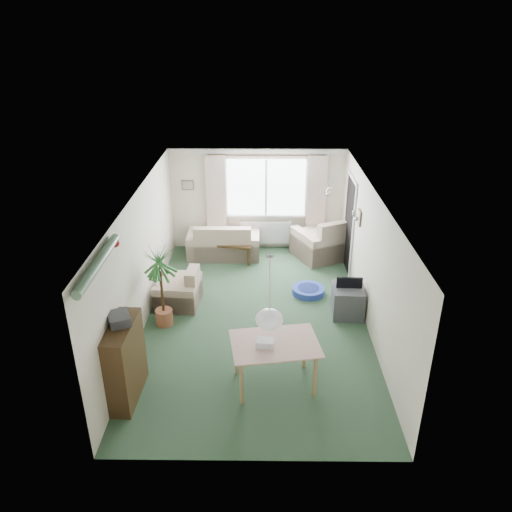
{
  "coord_description": "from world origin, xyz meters",
  "views": [
    {
      "loc": [
        0.09,
        -7.78,
        5.0
      ],
      "look_at": [
        0.0,
        0.3,
        1.15
      ],
      "focal_mm": 35.0,
      "sensor_mm": 36.0,
      "label": 1
    }
  ],
  "objects_px": {
    "coffee_table": "(232,250)",
    "dining_table": "(275,364)",
    "bookshelf": "(125,362)",
    "pet_bed": "(308,291)",
    "armchair_left": "(178,286)",
    "armchair_corner": "(321,237)",
    "tv_cube": "(348,301)",
    "sofa": "(224,239)",
    "houseplant": "(161,286)"
  },
  "relations": [
    {
      "from": "armchair_corner",
      "to": "coffee_table",
      "type": "height_order",
      "value": "armchair_corner"
    },
    {
      "from": "bookshelf",
      "to": "tv_cube",
      "type": "bearing_deg",
      "value": 35.26
    },
    {
      "from": "tv_cube",
      "to": "pet_bed",
      "type": "bearing_deg",
      "value": 133.28
    },
    {
      "from": "houseplant",
      "to": "dining_table",
      "type": "relative_size",
      "value": 1.33
    },
    {
      "from": "dining_table",
      "to": "tv_cube",
      "type": "xyz_separation_m",
      "value": [
        1.4,
        1.99,
        -0.08
      ]
    },
    {
      "from": "sofa",
      "to": "tv_cube",
      "type": "height_order",
      "value": "sofa"
    },
    {
      "from": "armchair_corner",
      "to": "tv_cube",
      "type": "bearing_deg",
      "value": 68.98
    },
    {
      "from": "coffee_table",
      "to": "houseplant",
      "type": "bearing_deg",
      "value": -111.63
    },
    {
      "from": "armchair_corner",
      "to": "armchair_left",
      "type": "height_order",
      "value": "armchair_corner"
    },
    {
      "from": "armchair_left",
      "to": "bookshelf",
      "type": "relative_size",
      "value": 0.69
    },
    {
      "from": "sofa",
      "to": "coffee_table",
      "type": "bearing_deg",
      "value": 131.39
    },
    {
      "from": "pet_bed",
      "to": "armchair_left",
      "type": "bearing_deg",
      "value": -170.69
    },
    {
      "from": "sofa",
      "to": "tv_cube",
      "type": "bearing_deg",
      "value": 133.96
    },
    {
      "from": "sofa",
      "to": "bookshelf",
      "type": "height_order",
      "value": "bookshelf"
    },
    {
      "from": "coffee_table",
      "to": "dining_table",
      "type": "xyz_separation_m",
      "value": [
        0.88,
        -4.32,
        0.14
      ]
    },
    {
      "from": "pet_bed",
      "to": "armchair_corner",
      "type": "bearing_deg",
      "value": 76.22
    },
    {
      "from": "coffee_table",
      "to": "dining_table",
      "type": "height_order",
      "value": "dining_table"
    },
    {
      "from": "armchair_left",
      "to": "tv_cube",
      "type": "bearing_deg",
      "value": 88.4
    },
    {
      "from": "coffee_table",
      "to": "pet_bed",
      "type": "height_order",
      "value": "coffee_table"
    },
    {
      "from": "sofa",
      "to": "armchair_corner",
      "type": "xyz_separation_m",
      "value": [
        2.25,
        -0.02,
        0.07
      ]
    },
    {
      "from": "armchair_left",
      "to": "bookshelf",
      "type": "distance_m",
      "value": 2.65
    },
    {
      "from": "pet_bed",
      "to": "bookshelf",
      "type": "bearing_deg",
      "value": -133.53
    },
    {
      "from": "sofa",
      "to": "armchair_left",
      "type": "xyz_separation_m",
      "value": [
        -0.73,
        -2.19,
        -0.04
      ]
    },
    {
      "from": "bookshelf",
      "to": "dining_table",
      "type": "xyz_separation_m",
      "value": [
        2.14,
        0.27,
        -0.24
      ]
    },
    {
      "from": "sofa",
      "to": "armchair_left",
      "type": "distance_m",
      "value": 2.31
    },
    {
      "from": "armchair_left",
      "to": "bookshelf",
      "type": "height_order",
      "value": "bookshelf"
    },
    {
      "from": "sofa",
      "to": "pet_bed",
      "type": "distance_m",
      "value": 2.57
    },
    {
      "from": "armchair_left",
      "to": "armchair_corner",
      "type": "bearing_deg",
      "value": 130.77
    },
    {
      "from": "bookshelf",
      "to": "sofa",
      "type": "bearing_deg",
      "value": 80.13
    },
    {
      "from": "bookshelf",
      "to": "pet_bed",
      "type": "distance_m",
      "value": 4.22
    },
    {
      "from": "sofa",
      "to": "pet_bed",
      "type": "xyz_separation_m",
      "value": [
        1.82,
        -1.78,
        -0.35
      ]
    },
    {
      "from": "sofa",
      "to": "bookshelf",
      "type": "distance_m",
      "value": 4.93
    },
    {
      "from": "sofa",
      "to": "armchair_left",
      "type": "bearing_deg",
      "value": 71.49
    },
    {
      "from": "armchair_left",
      "to": "houseplant",
      "type": "height_order",
      "value": "houseplant"
    },
    {
      "from": "armchair_corner",
      "to": "dining_table",
      "type": "distance_m",
      "value": 4.67
    },
    {
      "from": "tv_cube",
      "to": "armchair_corner",
      "type": "bearing_deg",
      "value": 97.95
    },
    {
      "from": "sofa",
      "to": "pet_bed",
      "type": "relative_size",
      "value": 2.53
    },
    {
      "from": "sofa",
      "to": "houseplant",
      "type": "bearing_deg",
      "value": 73.05
    },
    {
      "from": "bookshelf",
      "to": "pet_bed",
      "type": "relative_size",
      "value": 1.86
    },
    {
      "from": "pet_bed",
      "to": "tv_cube",
      "type": "bearing_deg",
      "value": -49.57
    },
    {
      "from": "armchair_corner",
      "to": "dining_table",
      "type": "height_order",
      "value": "armchair_corner"
    },
    {
      "from": "armchair_left",
      "to": "tv_cube",
      "type": "height_order",
      "value": "armchair_left"
    },
    {
      "from": "armchair_left",
      "to": "bookshelf",
      "type": "xyz_separation_m",
      "value": [
        -0.34,
        -2.62,
        0.23
      ]
    },
    {
      "from": "coffee_table",
      "to": "tv_cube",
      "type": "bearing_deg",
      "value": -45.59
    },
    {
      "from": "dining_table",
      "to": "armchair_left",
      "type": "bearing_deg",
      "value": 127.47
    },
    {
      "from": "coffee_table",
      "to": "houseplant",
      "type": "relative_size",
      "value": 0.64
    },
    {
      "from": "armchair_corner",
      "to": "bookshelf",
      "type": "height_order",
      "value": "bookshelf"
    },
    {
      "from": "dining_table",
      "to": "tv_cube",
      "type": "height_order",
      "value": "dining_table"
    },
    {
      "from": "armchair_corner",
      "to": "tv_cube",
      "type": "xyz_separation_m",
      "value": [
        0.22,
        -2.52,
        -0.2
      ]
    },
    {
      "from": "armchair_corner",
      "to": "pet_bed",
      "type": "height_order",
      "value": "armchair_corner"
    }
  ]
}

